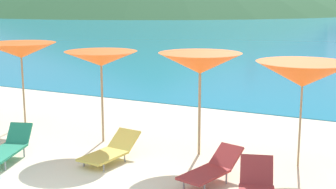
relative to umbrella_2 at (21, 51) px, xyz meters
name	(u,v)px	position (x,y,z in m)	size (l,w,h in m)	color
ground_plane	(228,104)	(4.01, 5.83, -2.25)	(50.00, 100.00, 0.30)	beige
umbrella_2	(21,51)	(0.00, 0.00, 0.00)	(2.02, 2.02, 2.32)	#9E7F59
umbrella_3	(101,59)	(2.86, -0.35, -0.03)	(1.89, 1.89, 2.26)	#9E7F59
umbrella_4	(200,63)	(5.40, -0.24, -0.01)	(1.99, 1.99, 2.33)	#9E7F59
umbrella_5	(303,74)	(7.60, -0.04, -0.13)	(2.08, 2.08, 2.23)	#9E7F59
lounge_chair_1	(111,150)	(3.86, -1.54, -1.86)	(0.77, 1.57, 0.56)	#D8BF4C
lounge_chair_4	(8,147)	(1.80, -2.48, -1.81)	(1.01, 1.70, 0.68)	#268C66
lounge_chair_10	(212,168)	(6.30, -1.75, -1.80)	(0.90, 1.61, 0.61)	#A53333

